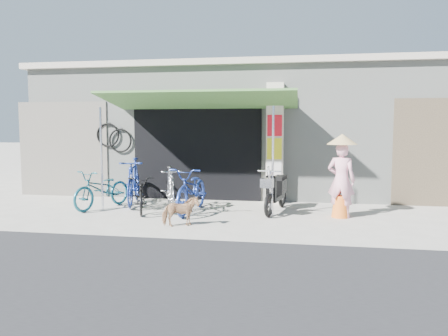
% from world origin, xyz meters
% --- Properties ---
extents(ground, '(80.00, 80.00, 0.00)m').
position_xyz_m(ground, '(0.00, 0.00, 0.00)').
color(ground, '#ADA89C').
rests_on(ground, ground).
extents(road_strip, '(80.00, 6.00, 0.01)m').
position_xyz_m(road_strip, '(0.00, -4.50, 0.01)').
color(road_strip, '#292A2C').
rests_on(road_strip, ground).
extents(bicycle_shop, '(12.30, 5.30, 3.66)m').
position_xyz_m(bicycle_shop, '(-0.00, 5.09, 1.83)').
color(bicycle_shop, '#9BA098').
rests_on(bicycle_shop, ground).
extents(shop_pillar, '(0.42, 0.44, 3.00)m').
position_xyz_m(shop_pillar, '(0.85, 2.45, 1.50)').
color(shop_pillar, beige).
rests_on(shop_pillar, ground).
extents(awning, '(4.60, 1.88, 2.72)m').
position_xyz_m(awning, '(-0.90, 1.63, 2.51)').
color(awning, '#3B692F').
rests_on(awning, ground).
extents(neighbour_left, '(2.60, 0.06, 2.60)m').
position_xyz_m(neighbour_left, '(-5.00, 2.59, 1.30)').
color(neighbour_left, '#6B665B').
rests_on(neighbour_left, ground).
extents(bike_teal, '(1.15, 1.84, 0.91)m').
position_xyz_m(bike_teal, '(-3.10, 0.98, 0.46)').
color(bike_teal, '#165563').
rests_on(bike_teal, ground).
extents(bike_blue, '(0.96, 1.98, 1.15)m').
position_xyz_m(bike_blue, '(-2.55, 1.54, 0.57)').
color(bike_blue, navy).
rests_on(bike_blue, ground).
extents(bike_black, '(1.06, 1.67, 0.83)m').
position_xyz_m(bike_black, '(-2.04, 0.72, 0.42)').
color(bike_black, black).
rests_on(bike_black, ground).
extents(bike_silver, '(1.04, 1.72, 1.00)m').
position_xyz_m(bike_silver, '(-1.47, 1.09, 0.50)').
color(bike_silver, '#9D9DA1').
rests_on(bike_silver, ground).
extents(bike_navy, '(0.80, 2.00, 1.03)m').
position_xyz_m(bike_navy, '(-0.90, 0.85, 0.51)').
color(bike_navy, navy).
rests_on(bike_navy, ground).
extents(street_dog, '(0.76, 0.57, 0.59)m').
position_xyz_m(street_dog, '(-0.79, -0.55, 0.29)').
color(street_dog, '#9F8754').
rests_on(street_dog, ground).
extents(moped, '(0.60, 1.75, 1.00)m').
position_xyz_m(moped, '(0.96, 1.26, 0.46)').
color(moped, black).
rests_on(moped, ground).
extents(nun, '(0.67, 0.64, 1.77)m').
position_xyz_m(nun, '(2.34, 0.87, 0.87)').
color(nun, pink).
rests_on(nun, ground).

